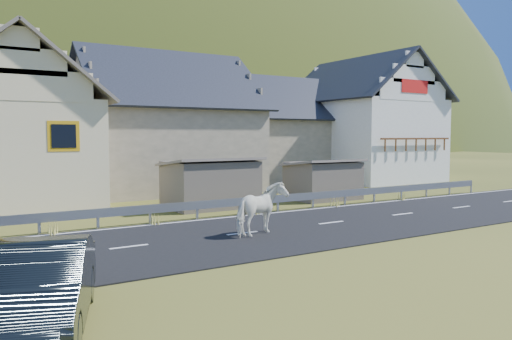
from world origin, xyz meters
TOP-DOWN VIEW (x-y plane):
  - ground at (0.00, 0.00)m, footprint 160.00×160.00m
  - road at (0.00, 0.00)m, footprint 60.00×7.00m
  - lane_markings at (0.00, 0.00)m, footprint 60.00×6.60m
  - guardrail at (-0.00, 3.68)m, footprint 28.10×0.09m
  - shed_left at (-2.00, 6.50)m, footprint 4.30×3.30m
  - shed_right at (4.50, 6.00)m, footprint 3.80×2.90m
  - house_cream at (-10.00, 12.00)m, footprint 7.80×9.80m
  - house_stone_a at (-1.00, 15.00)m, footprint 10.80×9.80m
  - house_stone_b at (9.00, 17.00)m, footprint 9.80×8.80m
  - house_white at (15.00, 14.00)m, footprint 8.80×10.80m
  - mountain at (5.00, 180.00)m, footprint 440.00×280.00m
  - horse at (-3.57, -0.55)m, footprint 1.67×2.31m
  - car at (-11.33, -5.55)m, footprint 2.93×4.93m

SIDE VIEW (x-z plane):
  - mountain at x=5.00m, z-range -150.00..110.00m
  - ground at x=0.00m, z-range 0.00..0.00m
  - road at x=0.00m, z-range 0.00..0.04m
  - lane_markings at x=0.00m, z-range 0.04..0.05m
  - guardrail at x=0.00m, z-range 0.19..0.94m
  - car at x=-11.33m, z-range 0.00..1.53m
  - horse at x=-3.57m, z-range 0.04..1.82m
  - shed_right at x=4.50m, z-range -0.10..2.10m
  - shed_left at x=-2.00m, z-range -0.10..2.30m
  - house_stone_b at x=9.00m, z-range 0.19..8.29m
  - house_cream at x=-10.00m, z-range 0.21..8.51m
  - house_stone_a at x=-1.00m, z-range 0.18..9.08m
  - house_white at x=15.00m, z-range 0.21..9.91m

